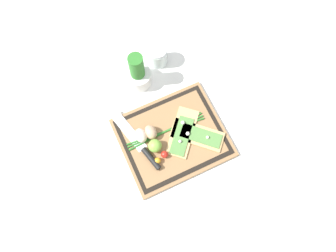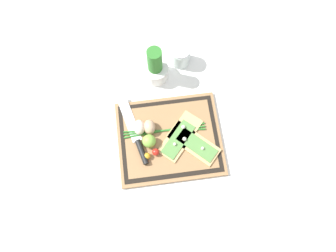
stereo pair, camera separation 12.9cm
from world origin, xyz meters
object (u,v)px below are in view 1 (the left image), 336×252
Objects in this scene: egg_pink at (141,135)px; lime at (155,146)px; knife at (143,149)px; cherry_tomato_yellow at (158,161)px; pizza_slice_near at (198,135)px; sauce_jar at (158,56)px; pizza_slice_far at (183,133)px; egg_brown at (151,132)px; herb_pot at (138,74)px; cherry_tomato_red at (165,154)px.

lime is (0.03, -0.06, 0.00)m from egg_pink.
knife is 11.73× the size of cherry_tomato_yellow.
pizza_slice_near is 2.28× the size of sauce_jar.
pizza_slice_far is 0.35m from sauce_jar.
cherry_tomato_yellow is (-0.19, -0.03, 0.01)m from pizza_slice_near.
egg_pink is at bearing 75.63° from knife.
egg_brown is 0.06m from lime.
egg_pink reaches higher than pizza_slice_far.
cherry_tomato_yellow is (-0.14, -0.06, 0.01)m from pizza_slice_far.
egg_brown is 0.34m from sauce_jar.
herb_pot is at bearing 77.82° from egg_brown.
lime reaches higher than cherry_tomato_yellow.
egg_brown is at bearing 155.71° from pizza_slice_far.
herb_pot is at bearing 69.98° from knife.
cherry_tomato_yellow is (-0.01, -0.05, -0.01)m from lime.
lime reaches higher than cherry_tomato_red.
pizza_slice_near is at bearing -23.28° from egg_pink.
herb_pot is (0.09, 0.24, 0.02)m from egg_pink.
sauce_jar is at bearing 81.46° from pizza_slice_far.
egg_pink is 0.26m from herb_pot.
egg_brown reaches higher than pizza_slice_near.
cherry_tomato_red is (-0.15, -0.02, 0.01)m from pizza_slice_near.
cherry_tomato_yellow is at bearing -155.83° from pizza_slice_far.
cherry_tomato_yellow is (0.03, -0.07, 0.00)m from knife.
herb_pot is (0.05, 0.24, 0.02)m from egg_brown.
knife is at bearing 169.95° from pizza_slice_near.
pizza_slice_near reaches higher than knife.
lime is at bearing 75.24° from cherry_tomato_yellow.
pizza_slice_far is (-0.05, 0.03, 0.00)m from pizza_slice_near.
egg_pink is 0.07m from lime.
pizza_slice_far is 1.13× the size of herb_pot.
pizza_slice_far is at bearing -78.23° from herb_pot.
herb_pot reaches higher than pizza_slice_far.
pizza_slice_far is at bearing 3.21° from lime.
pizza_slice_far is 0.17m from knife.
sauce_jar reaches higher than egg_brown.
pizza_slice_far is at bearing -24.29° from egg_brown.
cherry_tomato_red is at bearing 17.41° from cherry_tomato_yellow.
egg_brown reaches higher than knife.
egg_brown is 0.04m from egg_pink.
lime is at bearing -116.11° from sauce_jar.
lime is at bearing -15.36° from knife.
pizza_slice_near is at bearing -10.05° from knife.
sauce_jar is at bearing 60.75° from egg_brown.
lime is 0.58× the size of sauce_jar.
egg_brown is 2.11× the size of cherry_tomato_red.
lime is 0.40m from sauce_jar.
cherry_tomato_yellow reaches higher than pizza_slice_far.
pizza_slice_near is 8.19× the size of cherry_tomato_yellow.
pizza_slice_near is 0.22m from knife.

